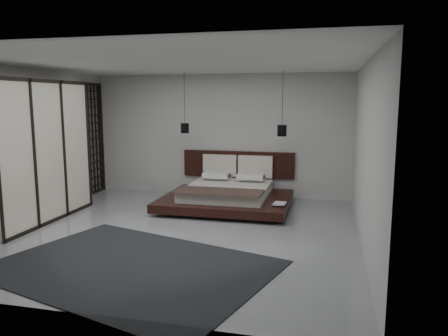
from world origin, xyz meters
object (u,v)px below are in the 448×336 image
(bed, at_px, (228,193))
(pendant_left, at_px, (185,128))
(pendant_right, at_px, (282,130))
(lattice_screen, at_px, (93,139))
(rug, at_px, (131,267))
(wardrobe, at_px, (35,152))

(bed, height_order, pendant_left, pendant_left)
(pendant_left, distance_m, pendant_right, 2.12)
(lattice_screen, bearing_deg, pendant_right, -1.87)
(bed, xyz_separation_m, pendant_right, (1.06, 0.39, 1.31))
(lattice_screen, relative_size, rug, 0.73)
(pendant_left, bearing_deg, lattice_screen, 176.42)
(pendant_right, relative_size, wardrobe, 0.51)
(pendant_left, distance_m, wardrobe, 3.11)
(bed, height_order, rug, bed)
(bed, bearing_deg, pendant_right, 20.06)
(pendant_left, height_order, wardrobe, pendant_left)
(lattice_screen, bearing_deg, rug, -55.01)
(rug, bearing_deg, lattice_screen, 124.99)
(wardrobe, xyz_separation_m, rug, (2.65, -1.72, -1.28))
(lattice_screen, height_order, rug, lattice_screen)
(pendant_left, xyz_separation_m, pendant_right, (2.12, 0.00, -0.02))
(pendant_left, height_order, rug, pendant_left)
(pendant_right, relative_size, rug, 0.37)
(wardrobe, bearing_deg, bed, 31.08)
(lattice_screen, relative_size, pendant_left, 1.99)
(bed, distance_m, pendant_right, 1.73)
(bed, bearing_deg, lattice_screen, 171.07)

